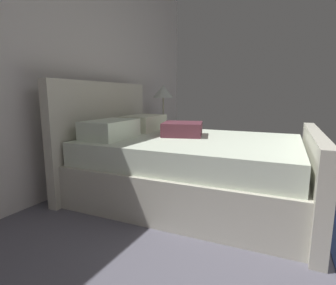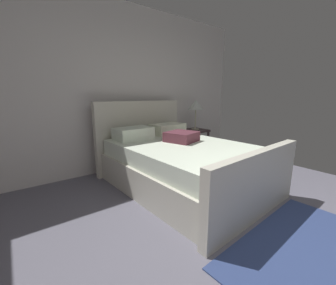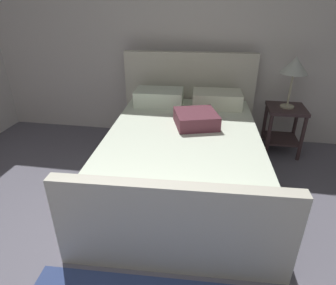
% 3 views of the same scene
% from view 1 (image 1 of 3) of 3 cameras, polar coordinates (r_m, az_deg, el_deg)
% --- Properties ---
extents(wall_back, '(5.18, 0.12, 2.75)m').
position_cam_1_polar(wall_back, '(3.18, -20.18, 15.59)').
color(wall_back, silver).
rests_on(wall_back, ground).
extents(bed, '(1.76, 2.33, 1.19)m').
position_cam_1_polar(bed, '(2.73, 4.08, -4.59)').
color(bed, beige).
rests_on(bed, ground).
extents(nightstand_right, '(0.44, 0.44, 0.60)m').
position_cam_1_polar(nightstand_right, '(4.09, -0.99, 1.16)').
color(nightstand_right, '#3B2A2C').
rests_on(nightstand_right, ground).
extents(table_lamp_right, '(0.30, 0.30, 0.59)m').
position_cam_1_polar(table_lamp_right, '(4.04, -1.02, 10.71)').
color(table_lamp_right, '#B7B293').
rests_on(table_lamp_right, nightstand_right).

